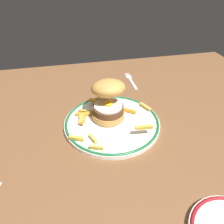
# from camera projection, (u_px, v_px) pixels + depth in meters

# --- Properties ---
(ground_plane) EXTENTS (1.36, 0.98, 0.04)m
(ground_plane) POSITION_uv_depth(u_px,v_px,m) (108.00, 133.00, 0.65)
(ground_plane) COLOR brown
(dinner_plate) EXTENTS (0.28, 0.28, 0.02)m
(dinner_plate) POSITION_uv_depth(u_px,v_px,m) (112.00, 122.00, 0.64)
(dinner_plate) COLOR white
(dinner_plate) RESTS_ON ground_plane
(burger) EXTENTS (0.11, 0.13, 0.12)m
(burger) POSITION_uv_depth(u_px,v_px,m) (108.00, 98.00, 0.63)
(burger) COLOR #CC8D43
(burger) RESTS_ON dinner_plate
(fries_pile) EXTENTS (0.26, 0.23, 0.03)m
(fries_pile) POSITION_uv_depth(u_px,v_px,m) (101.00, 117.00, 0.63)
(fries_pile) COLOR gold
(fries_pile) RESTS_ON dinner_plate
(fork) EXTENTS (0.02, 0.14, 0.00)m
(fork) POSITION_uv_depth(u_px,v_px,m) (131.00, 80.00, 0.87)
(fork) COLOR silver
(fork) RESTS_ON ground_plane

